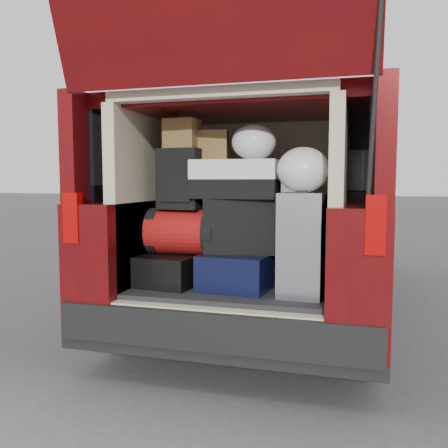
{
  "coord_description": "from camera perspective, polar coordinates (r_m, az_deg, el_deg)",
  "views": [
    {
      "loc": [
        0.77,
        -2.79,
        1.24
      ],
      "look_at": [
        -0.07,
        0.2,
        0.96
      ],
      "focal_mm": 38.0,
      "sensor_mm": 36.0,
      "label": 1
    }
  ],
  "objects": [
    {
      "name": "ground",
      "position": [
        3.15,
        0.31,
        -17.98
      ],
      "size": [
        80.0,
        80.0,
        0.0
      ],
      "primitive_type": "plane",
      "color": "#37373A",
      "rests_on": "ground"
    },
    {
      "name": "minivan",
      "position": [
        4.72,
        6.36,
        1.16
      ],
      "size": [
        1.9,
        5.35,
        2.77
      ],
      "color": "black",
      "rests_on": "ground"
    },
    {
      "name": "load_floor",
      "position": [
        3.3,
        1.62,
        -11.77
      ],
      "size": [
        1.24,
        1.05,
        0.55
      ],
      "primitive_type": "cube",
      "color": "black",
      "rests_on": "ground"
    },
    {
      "name": "black_hardshell",
      "position": [
        3.22,
        -5.98,
        -5.37
      ],
      "size": [
        0.42,
        0.54,
        0.2
      ],
      "primitive_type": "cube",
      "rotation": [
        0.0,
        0.0,
        -0.12
      ],
      "color": "black",
      "rests_on": "load_floor"
    },
    {
      "name": "navy_hardshell",
      "position": [
        3.09,
        1.92,
        -5.52
      ],
      "size": [
        0.47,
        0.56,
        0.23
      ],
      "primitive_type": "cube",
      "rotation": [
        0.0,
        0.0,
        -0.1
      ],
      "color": "black",
      "rests_on": "load_floor"
    },
    {
      "name": "silver_roller",
      "position": [
        2.92,
        9.55,
        -2.32
      ],
      "size": [
        0.28,
        0.42,
        0.62
      ],
      "primitive_type": "cube",
      "rotation": [
        0.0,
        0.0,
        -0.05
      ],
      "color": "white",
      "rests_on": "load_floor"
    },
    {
      "name": "red_duffel",
      "position": [
        3.18,
        -4.88,
        -0.91
      ],
      "size": [
        0.47,
        0.32,
        0.3
      ],
      "primitive_type": "cube",
      "rotation": [
        0.0,
        0.0,
        0.03
      ],
      "color": "maroon",
      "rests_on": "black_hardshell"
    },
    {
      "name": "black_soft_case",
      "position": [
        3.08,
        2.38,
        -0.14
      ],
      "size": [
        0.52,
        0.36,
        0.35
      ],
      "primitive_type": "cube",
      "rotation": [
        0.0,
        0.0,
        0.14
      ],
      "color": "black",
      "rests_on": "navy_hardshell"
    },
    {
      "name": "backpack",
      "position": [
        3.14,
        -5.29,
        5.41
      ],
      "size": [
        0.29,
        0.19,
        0.4
      ],
      "primitive_type": "cube",
      "rotation": [
        0.0,
        0.0,
        -0.06
      ],
      "color": "black",
      "rests_on": "red_duffel"
    },
    {
      "name": "twotone_duffel",
      "position": [
        3.05,
        1.4,
        5.4
      ],
      "size": [
        0.55,
        0.29,
        0.24
      ],
      "primitive_type": "cube",
      "rotation": [
        0.0,
        0.0,
        0.02
      ],
      "color": "silver",
      "rests_on": "black_soft_case"
    },
    {
      "name": "grocery_sack_lower",
      "position": [
        3.18,
        -5.06,
        10.72
      ],
      "size": [
        0.22,
        0.18,
        0.19
      ],
      "primitive_type": "cube",
      "rotation": [
        0.0,
        0.0,
        -0.05
      ],
      "color": "brown",
      "rests_on": "backpack"
    },
    {
      "name": "grocery_sack_upper",
      "position": [
        3.2,
        -1.32,
        9.36
      ],
      "size": [
        0.22,
        0.19,
        0.2
      ],
      "primitive_type": "cube",
      "rotation": [
        0.0,
        0.0,
        0.17
      ],
      "color": "brown",
      "rests_on": "twotone_duffel"
    },
    {
      "name": "plastic_bag_center",
      "position": [
        3.08,
        3.61,
        9.79
      ],
      "size": [
        0.33,
        0.31,
        0.23
      ],
      "primitive_type": "ellipsoid",
      "rotation": [
        0.0,
        0.0,
        0.19
      ],
      "color": "silver",
      "rests_on": "twotone_duffel"
    },
    {
      "name": "plastic_bag_right",
      "position": [
        2.87,
        9.49,
        6.44
      ],
      "size": [
        0.32,
        0.3,
        0.27
      ],
      "primitive_type": "ellipsoid",
      "rotation": [
        0.0,
        0.0,
        -0.04
      ],
      "color": "silver",
      "rests_on": "silver_roller"
    }
  ]
}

